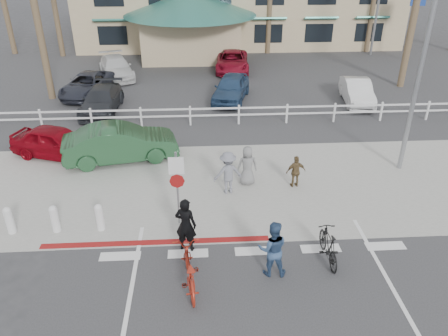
{
  "coord_description": "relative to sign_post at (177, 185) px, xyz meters",
  "views": [
    {
      "loc": [
        -1.54,
        -9.65,
        8.41
      ],
      "look_at": [
        -0.78,
        3.14,
        1.5
      ],
      "focal_mm": 35.0,
      "sensor_mm": 36.0,
      "label": 1
    }
  ],
  "objects": [
    {
      "name": "lot_car_3",
      "position": [
        9.55,
        11.04,
        -0.8
      ],
      "size": [
        1.84,
        4.06,
        1.29
      ],
      "primitive_type": "imported",
      "rotation": [
        0.0,
        0.0,
        -0.12
      ],
      "color": "white",
      "rests_on": "ground"
    },
    {
      "name": "pedestrian_a",
      "position": [
        1.72,
        1.84,
        -0.63
      ],
      "size": [
        1.16,
        0.83,
        1.63
      ],
      "primitive_type": "imported",
      "rotation": [
        0.0,
        0.0,
        3.37
      ],
      "color": "slate",
      "rests_on": "ground"
    },
    {
      "name": "pedestrian_b",
      "position": [
        2.49,
        2.43,
        -0.68
      ],
      "size": [
        0.77,
        0.52,
        1.54
      ],
      "primitive_type": "imported",
      "rotation": [
        0.0,
        0.0,
        3.19
      ],
      "color": "slate",
      "rests_on": "ground"
    },
    {
      "name": "bollard_2",
      "position": [
        -5.3,
        -0.2,
        -0.97
      ],
      "size": [
        0.26,
        0.26,
        0.95
      ],
      "primitive_type": null,
      "color": "silver",
      "rests_on": "ground"
    },
    {
      "name": "lot_car_2",
      "position": [
        2.58,
        11.9,
        -0.74
      ],
      "size": [
        2.7,
        4.46,
        1.42
      ],
      "primitive_type": "imported",
      "rotation": [
        0.0,
        0.0,
        -0.26
      ],
      "color": "navy",
      "rests_on": "ground"
    },
    {
      "name": "car_white_sedan",
      "position": [
        -2.53,
        4.73,
        -0.69
      ],
      "size": [
        4.87,
        2.5,
        1.53
      ],
      "primitive_type": "imported",
      "rotation": [
        0.0,
        0.0,
        1.77
      ],
      "color": "#20492A",
      "rests_on": "ground"
    },
    {
      "name": "sign_post",
      "position": [
        0.0,
        0.0,
        0.0
      ],
      "size": [
        0.5,
        0.1,
        2.9
      ],
      "primitive_type": null,
      "color": "gray",
      "rests_on": "ground"
    },
    {
      "name": "bollard_1",
      "position": [
        -3.9,
        -0.2,
        -0.97
      ],
      "size": [
        0.26,
        0.26,
        0.95
      ],
      "primitive_type": null,
      "color": "silver",
      "rests_on": "ground"
    },
    {
      "name": "bike_path",
      "position": [
        2.3,
        -4.2,
        -1.45
      ],
      "size": [
        12.0,
        16.0,
        0.01
      ],
      "primitive_type": "cube",
      "color": "#333335",
      "rests_on": "ground"
    },
    {
      "name": "sidewalk_plaza",
      "position": [
        2.3,
        2.3,
        -1.44
      ],
      "size": [
        22.0,
        7.0,
        0.01
      ],
      "primitive_type": "cube",
      "color": "gray",
      "rests_on": "ground"
    },
    {
      "name": "streetlight_0",
      "position": [
        8.8,
        3.3,
        3.05
      ],
      "size": [
        0.6,
        2.0,
        9.0
      ],
      "primitive_type": null,
      "color": "gray",
      "rests_on": "ground"
    },
    {
      "name": "lot_car_5",
      "position": [
        3.1,
        17.87,
        -0.79
      ],
      "size": [
        2.51,
        4.88,
        1.32
      ],
      "primitive_type": "imported",
      "rotation": [
        0.0,
        0.0,
        -0.07
      ],
      "color": "maroon",
      "rests_on": "ground"
    },
    {
      "name": "rider_red",
      "position": [
        0.26,
        -1.36,
        -0.57
      ],
      "size": [
        0.74,
        0.6,
        1.77
      ],
      "primitive_type": "imported",
      "rotation": [
        0.0,
        0.0,
        2.83
      ],
      "color": "black",
      "rests_on": "ground"
    },
    {
      "name": "curb_red",
      "position": [
        -0.7,
        -1.0,
        -1.44
      ],
      "size": [
        7.0,
        0.25,
        0.02
      ],
      "primitive_type": "cube",
      "color": "maroon",
      "rests_on": "ground"
    },
    {
      "name": "lot_car_0",
      "position": [
        -5.73,
        13.27,
        -0.83
      ],
      "size": [
        2.86,
        4.79,
        1.25
      ],
      "primitive_type": "imported",
      "rotation": [
        0.0,
        0.0,
        -0.19
      ],
      "color": "#282A36",
      "rests_on": "ground"
    },
    {
      "name": "lot_car_1",
      "position": [
        -4.4,
        10.49,
        -0.83
      ],
      "size": [
        1.98,
        4.39,
        1.25
      ],
      "primitive_type": "imported",
      "rotation": [
        0.0,
        0.0,
        -0.05
      ],
      "color": "#26282D",
      "rests_on": "ground"
    },
    {
      "name": "ground",
      "position": [
        2.3,
        -2.2,
        -1.45
      ],
      "size": [
        140.0,
        140.0,
        0.0
      ],
      "primitive_type": "plane",
      "color": "#333335"
    },
    {
      "name": "car_red_compact",
      "position": [
        -5.28,
        5.21,
        -0.79
      ],
      "size": [
        4.19,
        2.77,
        1.33
      ],
      "primitive_type": "imported",
      "rotation": [
        0.0,
        0.0,
        1.23
      ],
      "color": "maroon",
      "rests_on": "ground"
    },
    {
      "name": "bike_red",
      "position": [
        0.36,
        -2.91,
        -0.9
      ],
      "size": [
        0.97,
        2.16,
        1.1
      ],
      "primitive_type": "imported",
      "rotation": [
        0.0,
        0.0,
        3.26
      ],
      "color": "#9F2516",
      "rests_on": "ground"
    },
    {
      "name": "parking_lot",
      "position": [
        2.3,
        15.8,
        -1.45
      ],
      "size": [
        50.0,
        16.0,
        0.01
      ],
      "primitive_type": "cube",
      "color": "#333335",
      "rests_on": "ground"
    },
    {
      "name": "bike_black",
      "position": [
        4.35,
        -2.09,
        -0.94
      ],
      "size": [
        0.51,
        1.69,
        1.01
      ],
      "primitive_type": "imported",
      "rotation": [
        0.0,
        0.0,
        3.16
      ],
      "color": "black",
      "rests_on": "ground"
    },
    {
      "name": "cross_street",
      "position": [
        2.3,
        6.3,
        -1.45
      ],
      "size": [
        40.0,
        5.0,
        0.01
      ],
      "primitive_type": "cube",
      "color": "#333335",
      "rests_on": "ground"
    },
    {
      "name": "rail_fence",
      "position": [
        2.8,
        8.3,
        -0.95
      ],
      "size": [
        29.4,
        0.16,
        1.0
      ],
      "primitive_type": null,
      "color": "silver",
      "rests_on": "ground"
    },
    {
      "name": "lot_car_4",
      "position": [
        -4.61,
        16.8,
        -0.79
      ],
      "size": [
        3.15,
        4.89,
        1.32
      ],
      "primitive_type": "imported",
      "rotation": [
        0.0,
        0.0,
        0.31
      ],
      "color": "silver",
      "rests_on": "ground"
    },
    {
      "name": "bollard_0",
      "position": [
        -2.5,
        -0.2,
        -0.97
      ],
      "size": [
        0.26,
        0.26,
        0.95
      ],
      "primitive_type": null,
      "color": "silver",
      "rests_on": "ground"
    },
    {
      "name": "info_sign",
      "position": [
        16.3,
        19.8,
        1.35
      ],
      "size": [
        1.2,
        0.16,
        5.6
      ],
      "primitive_type": null,
      "color": "navy",
      "rests_on": "ground"
    },
    {
      "name": "pedestrian_child",
      "position": [
        4.26,
        2.12,
        -0.82
      ],
      "size": [
        0.77,
        0.4,
        1.26
      ],
      "primitive_type": "imported",
      "rotation": [
        0.0,
        0.0,
        3.28
      ],
      "color": "brown",
      "rests_on": "ground"
    },
    {
      "name": "rider_black",
      "position": [
        2.64,
        -2.55,
        -0.6
      ],
      "size": [
        0.88,
        0.71,
        1.69
      ],
      "primitive_type": "imported",
      "rotation": [
        0.0,
        0.0,
        3.05
      ],
      "color": "#304970",
      "rests_on": "ground"
    }
  ]
}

